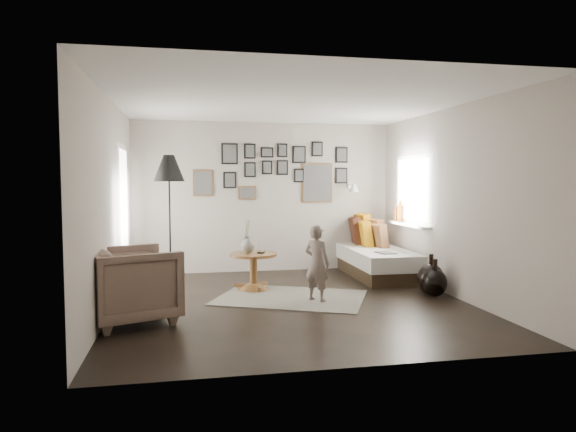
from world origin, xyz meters
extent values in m
plane|color=black|center=(0.00, 0.00, 0.00)|extent=(4.80, 4.80, 0.00)
plane|color=#A69C91|center=(0.00, 2.40, 1.30)|extent=(4.50, 0.00, 4.50)
plane|color=#A69C91|center=(0.00, -2.40, 1.30)|extent=(4.50, 0.00, 4.50)
plane|color=#A69C91|center=(-2.25, 0.00, 1.30)|extent=(0.00, 4.80, 4.80)
plane|color=#A69C91|center=(2.25, 0.00, 1.30)|extent=(0.00, 4.80, 4.80)
plane|color=white|center=(0.00, 0.00, 2.60)|extent=(4.80, 4.80, 0.00)
plane|color=white|center=(-2.23, 1.20, 1.05)|extent=(0.00, 2.14, 2.14)
plane|color=white|center=(-2.23, 1.20, 1.05)|extent=(0.00, 1.88, 1.88)
plane|color=white|center=(-2.23, 1.20, 1.05)|extent=(0.00, 1.93, 1.93)
plane|color=white|center=(2.23, 1.20, 1.45)|extent=(0.00, 1.30, 1.30)
plane|color=white|center=(2.23, 1.20, 1.45)|extent=(0.00, 1.14, 1.14)
cube|color=white|center=(2.17, 1.20, 0.88)|extent=(0.15, 1.32, 0.04)
cylinder|color=#8C4C14|center=(2.17, 1.55, 1.04)|extent=(0.10, 0.10, 0.28)
cylinder|color=#8C4C14|center=(2.17, 1.72, 1.01)|extent=(0.08, 0.08, 0.22)
cube|color=brown|center=(-1.05, 2.38, 1.55)|extent=(0.35, 0.03, 0.45)
cube|color=black|center=(-1.05, 2.37, 1.55)|extent=(0.30, 0.01, 0.40)
cube|color=black|center=(-0.60, 2.38, 2.05)|extent=(0.28, 0.03, 0.36)
cube|color=black|center=(-0.60, 2.37, 2.05)|extent=(0.23, 0.01, 0.31)
cube|color=black|center=(-0.60, 2.38, 1.60)|extent=(0.22, 0.03, 0.28)
cube|color=black|center=(-0.60, 2.37, 1.60)|extent=(0.17, 0.01, 0.23)
cube|color=black|center=(-0.25, 2.38, 2.10)|extent=(0.20, 0.03, 0.26)
cube|color=black|center=(-0.25, 2.37, 2.10)|extent=(0.15, 0.01, 0.21)
cube|color=black|center=(-0.25, 2.38, 1.78)|extent=(0.20, 0.03, 0.26)
cube|color=black|center=(-0.25, 2.37, 1.78)|extent=(0.15, 0.01, 0.21)
cube|color=black|center=(0.05, 2.38, 2.08)|extent=(0.22, 0.03, 0.18)
cube|color=black|center=(0.05, 2.37, 2.08)|extent=(0.17, 0.01, 0.13)
cube|color=black|center=(0.05, 2.38, 1.82)|extent=(0.18, 0.03, 0.24)
cube|color=black|center=(0.05, 2.37, 1.82)|extent=(0.13, 0.01, 0.19)
cube|color=black|center=(0.32, 2.38, 2.12)|extent=(0.18, 0.03, 0.24)
cube|color=black|center=(0.32, 2.37, 2.12)|extent=(0.13, 0.01, 0.19)
cube|color=black|center=(0.32, 2.38, 1.82)|extent=(0.20, 0.03, 0.26)
cube|color=black|center=(0.32, 2.37, 1.82)|extent=(0.15, 0.01, 0.21)
cube|color=black|center=(0.62, 2.38, 2.05)|extent=(0.24, 0.03, 0.30)
cube|color=black|center=(0.62, 2.37, 2.05)|extent=(0.19, 0.01, 0.25)
cube|color=black|center=(0.62, 2.38, 1.68)|extent=(0.18, 0.03, 0.24)
cube|color=black|center=(0.62, 2.37, 1.68)|extent=(0.13, 0.01, 0.19)
cube|color=brown|center=(0.95, 2.38, 1.55)|extent=(0.55, 0.03, 0.70)
cube|color=black|center=(0.95, 2.37, 1.55)|extent=(0.50, 0.01, 0.65)
cube|color=black|center=(0.95, 2.38, 2.15)|extent=(0.20, 0.03, 0.26)
cube|color=black|center=(0.95, 2.37, 2.15)|extent=(0.15, 0.01, 0.21)
cube|color=black|center=(1.40, 2.38, 2.05)|extent=(0.22, 0.03, 0.28)
cube|color=black|center=(1.40, 2.37, 2.05)|extent=(0.17, 0.01, 0.23)
cube|color=black|center=(1.40, 2.38, 1.68)|extent=(0.22, 0.03, 0.28)
cube|color=black|center=(1.40, 2.37, 1.68)|extent=(0.17, 0.01, 0.23)
cube|color=brown|center=(-0.30, 2.38, 1.38)|extent=(0.30, 0.03, 0.24)
cube|color=black|center=(-0.30, 2.37, 1.38)|extent=(0.25, 0.01, 0.19)
cube|color=white|center=(1.55, 2.37, 1.50)|extent=(0.06, 0.04, 0.10)
cylinder|color=white|center=(1.55, 2.25, 1.52)|extent=(0.02, 0.24, 0.02)
cone|color=white|center=(1.55, 2.12, 1.46)|extent=(0.18, 0.18, 0.14)
cube|color=#B2AF9C|center=(0.04, 0.25, 0.01)|extent=(2.33, 2.04, 0.01)
cone|color=brown|center=(-0.39, 0.86, 0.05)|extent=(0.51, 0.51, 0.10)
cylinder|color=brown|center=(-0.39, 0.86, 0.27)|extent=(0.11, 0.11, 0.39)
cylinder|color=brown|center=(-0.39, 0.86, 0.52)|extent=(0.69, 0.69, 0.04)
ellipsoid|color=black|center=(-0.47, 0.88, 0.65)|extent=(0.20, 0.20, 0.22)
cylinder|color=black|center=(-0.47, 0.88, 0.77)|extent=(0.06, 0.06, 0.04)
cylinder|color=black|center=(-0.28, 0.86, 0.55)|extent=(0.12, 0.12, 0.02)
cube|color=black|center=(1.75, 1.54, 0.11)|extent=(0.85, 1.96, 0.23)
cube|color=beige|center=(1.75, 1.54, 0.34)|extent=(0.91, 2.03, 0.25)
cube|color=#C6780B|center=(1.77, 2.34, 0.72)|extent=(0.31, 0.60, 0.57)
cube|color=#371B11|center=(1.62, 2.23, 0.69)|extent=(0.29, 0.54, 0.51)
cube|color=maroon|center=(1.89, 2.07, 0.68)|extent=(0.36, 0.54, 0.49)
cube|color=#C6780B|center=(1.68, 1.93, 0.67)|extent=(0.26, 0.49, 0.47)
cube|color=maroon|center=(1.85, 1.74, 0.65)|extent=(0.29, 0.46, 0.43)
cube|color=black|center=(1.70, 0.99, 0.47)|extent=(0.27, 0.34, 0.02)
imported|color=brown|center=(-1.95, -0.57, 0.43)|extent=(1.21, 1.19, 0.85)
cube|color=silver|center=(-1.92, -0.52, 0.48)|extent=(0.50, 0.50, 0.18)
cylinder|color=black|center=(-1.59, 1.41, 0.02)|extent=(0.31, 0.31, 0.03)
cylinder|color=black|center=(-1.59, 1.41, 0.88)|extent=(0.03, 0.03, 1.76)
cone|color=black|center=(-1.59, 1.41, 1.78)|extent=(0.46, 0.46, 0.40)
cube|color=black|center=(-2.00, -0.38, 0.18)|extent=(0.24, 0.18, 0.31)
cube|color=silver|center=(-1.97, -0.40, 0.18)|extent=(0.23, 0.10, 0.31)
ellipsoid|color=black|center=(2.00, 0.07, 0.22)|extent=(0.38, 0.38, 0.44)
cylinder|color=black|center=(2.00, 0.07, 0.50)|extent=(0.06, 0.06, 0.13)
ellipsoid|color=black|center=(2.00, -0.05, 0.19)|extent=(0.34, 0.34, 0.39)
cylinder|color=black|center=(2.00, -0.05, 0.45)|extent=(0.06, 0.06, 0.13)
imported|color=#6F5E57|center=(0.34, -0.02, 0.51)|extent=(0.43, 0.44, 1.02)
camera|label=1|loc=(-1.33, -6.49, 1.60)|focal=32.00mm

